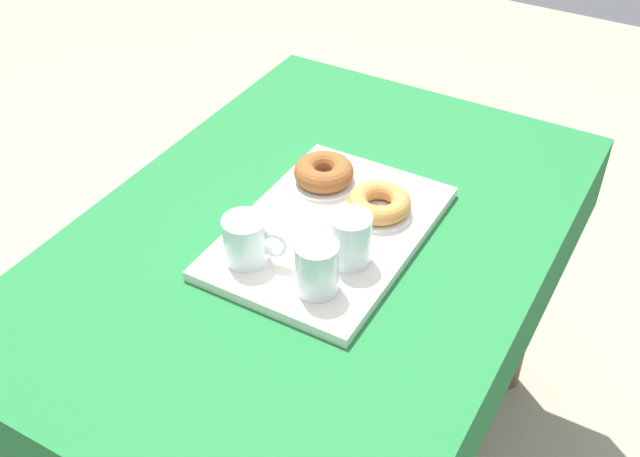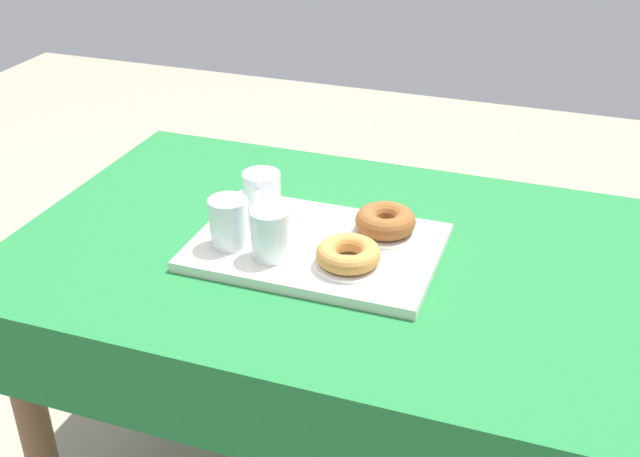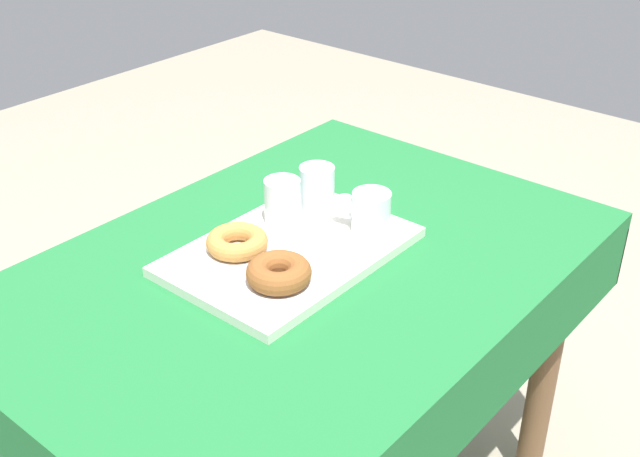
# 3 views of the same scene
# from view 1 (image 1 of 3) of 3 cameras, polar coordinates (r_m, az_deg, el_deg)

# --- Properties ---
(dining_table) EXTENTS (1.17, 0.81, 0.75)m
(dining_table) POSITION_cam_1_polar(r_m,az_deg,el_deg) (1.48, -0.38, -3.52)
(dining_table) COLOR #1E6B33
(dining_table) RESTS_ON ground
(serving_tray) EXTENTS (0.45, 0.31, 0.02)m
(serving_tray) POSITION_cam_1_polar(r_m,az_deg,el_deg) (1.39, 0.62, -0.30)
(serving_tray) COLOR silver
(serving_tray) RESTS_ON dining_table
(tea_mug_left) EXTENTS (0.08, 0.11, 0.08)m
(tea_mug_left) POSITION_cam_1_polar(r_m,az_deg,el_deg) (1.30, -5.46, -0.93)
(tea_mug_left) COLOR white
(tea_mug_left) RESTS_ON serving_tray
(water_glass_near) EXTENTS (0.07, 0.07, 0.09)m
(water_glass_near) POSITION_cam_1_polar(r_m,az_deg,el_deg) (1.29, 2.26, -0.95)
(water_glass_near) COLOR white
(water_glass_near) RESTS_ON serving_tray
(water_glass_far) EXTENTS (0.07, 0.07, 0.09)m
(water_glass_far) POSITION_cam_1_polar(r_m,az_deg,el_deg) (1.24, -0.24, -3.09)
(water_glass_far) COLOR white
(water_glass_far) RESTS_ON serving_tray
(donut_plate_left) EXTENTS (0.12, 0.12, 0.01)m
(donut_plate_left) POSITION_cam_1_polar(r_m,az_deg,el_deg) (1.49, 0.28, 3.44)
(donut_plate_left) COLOR white
(donut_plate_left) RESTS_ON serving_tray
(sugar_donut_left) EXTENTS (0.12, 0.12, 0.04)m
(sugar_donut_left) POSITION_cam_1_polar(r_m,az_deg,el_deg) (1.48, 0.28, 4.22)
(sugar_donut_left) COLOR brown
(sugar_donut_left) RESTS_ON donut_plate_left
(donut_plate_right) EXTENTS (0.12, 0.12, 0.01)m
(donut_plate_right) POSITION_cam_1_polar(r_m,az_deg,el_deg) (1.42, 4.38, 1.24)
(donut_plate_right) COLOR white
(donut_plate_right) RESTS_ON serving_tray
(sugar_donut_right) EXTENTS (0.12, 0.12, 0.04)m
(sugar_donut_right) POSITION_cam_1_polar(r_m,az_deg,el_deg) (1.41, 4.43, 1.93)
(sugar_donut_right) COLOR #BC7F3D
(sugar_donut_right) RESTS_ON donut_plate_right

